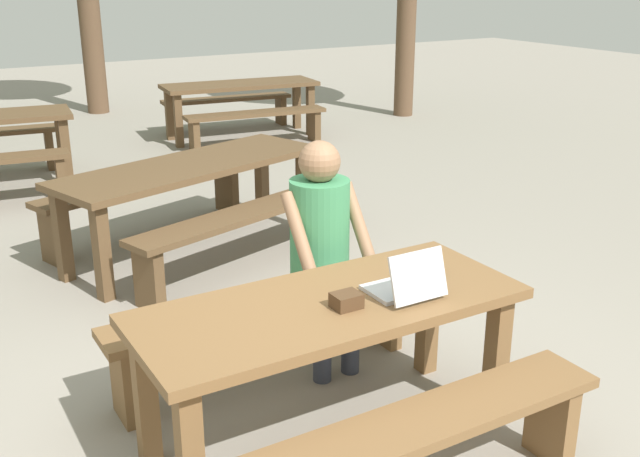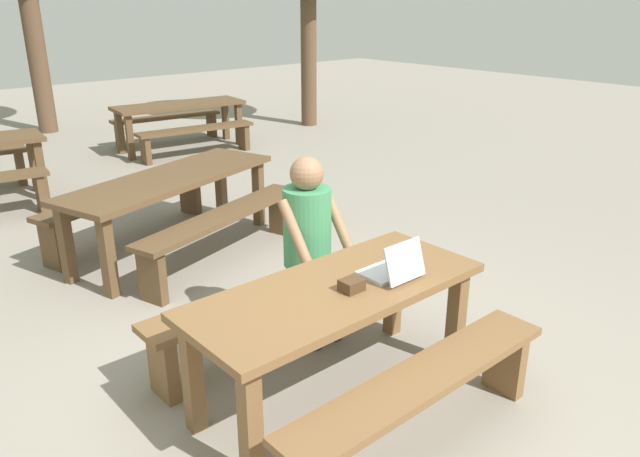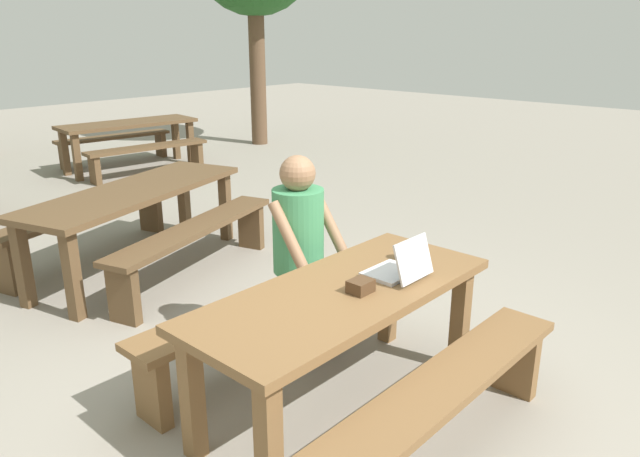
% 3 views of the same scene
% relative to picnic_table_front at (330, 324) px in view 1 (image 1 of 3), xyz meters
% --- Properties ---
extents(ground_plane, '(30.00, 30.00, 0.00)m').
position_rel_picnic_table_front_xyz_m(ground_plane, '(0.00, 0.00, -0.60)').
color(ground_plane, gray).
extents(picnic_table_front, '(1.78, 0.73, 0.71)m').
position_rel_picnic_table_front_xyz_m(picnic_table_front, '(0.00, 0.00, 0.00)').
color(picnic_table_front, brown).
rests_on(picnic_table_front, ground).
extents(bench_near, '(1.76, 0.30, 0.46)m').
position_rel_picnic_table_front_xyz_m(bench_near, '(0.00, -0.64, -0.26)').
color(bench_near, brown).
rests_on(bench_near, ground).
extents(bench_far, '(1.76, 0.30, 0.46)m').
position_rel_picnic_table_front_xyz_m(bench_far, '(0.00, 0.64, -0.26)').
color(bench_far, brown).
rests_on(bench_far, ground).
extents(laptop, '(0.29, 0.30, 0.23)m').
position_rel_picnic_table_front_xyz_m(laptop, '(0.33, -0.13, 0.17)').
color(laptop, silver).
rests_on(laptop, picnic_table_front).
extents(small_pouch, '(0.12, 0.10, 0.07)m').
position_rel_picnic_table_front_xyz_m(small_pouch, '(0.03, -0.10, 0.15)').
color(small_pouch, '#4C331E').
rests_on(small_pouch, picnic_table_front).
extents(coffee_mug, '(0.08, 0.08, 0.09)m').
position_rel_picnic_table_front_xyz_m(coffee_mug, '(0.57, 0.00, 0.16)').
color(coffee_mug, '#335693').
rests_on(coffee_mug, picnic_table_front).
extents(person_seated, '(0.43, 0.42, 1.28)m').
position_rel_picnic_table_front_xyz_m(person_seated, '(0.33, 0.61, 0.16)').
color(person_seated, '#333847').
rests_on(person_seated, ground).
extents(picnic_table_mid, '(2.25, 1.30, 0.72)m').
position_rel_picnic_table_front_xyz_m(picnic_table_mid, '(0.37, 2.63, 0.01)').
color(picnic_table_mid, brown).
rests_on(picnic_table_mid, ground).
extents(bench_mid_south, '(1.93, 0.86, 0.47)m').
position_rel_picnic_table_front_xyz_m(bench_mid_south, '(0.55, 2.05, -0.24)').
color(bench_mid_south, brown).
rests_on(bench_mid_south, ground).
extents(bench_mid_north, '(1.93, 0.86, 0.47)m').
position_rel_picnic_table_front_xyz_m(bench_mid_north, '(0.19, 3.20, -0.24)').
color(bench_mid_north, brown).
rests_on(bench_mid_north, ground).
extents(picnic_table_rear, '(2.02, 0.89, 0.70)m').
position_rel_picnic_table_front_xyz_m(picnic_table_rear, '(2.45, 6.22, -0.01)').
color(picnic_table_rear, brown).
rests_on(picnic_table_rear, ground).
extents(bench_rear_south, '(1.78, 0.50, 0.43)m').
position_rel_picnic_table_front_xyz_m(bench_rear_south, '(2.38, 5.64, -0.27)').
color(bench_rear_south, brown).
rests_on(bench_rear_south, ground).
extents(bench_rear_north, '(1.78, 0.50, 0.43)m').
position_rel_picnic_table_front_xyz_m(bench_rear_north, '(2.51, 6.79, -0.27)').
color(bench_rear_north, brown).
rests_on(bench_rear_north, ground).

